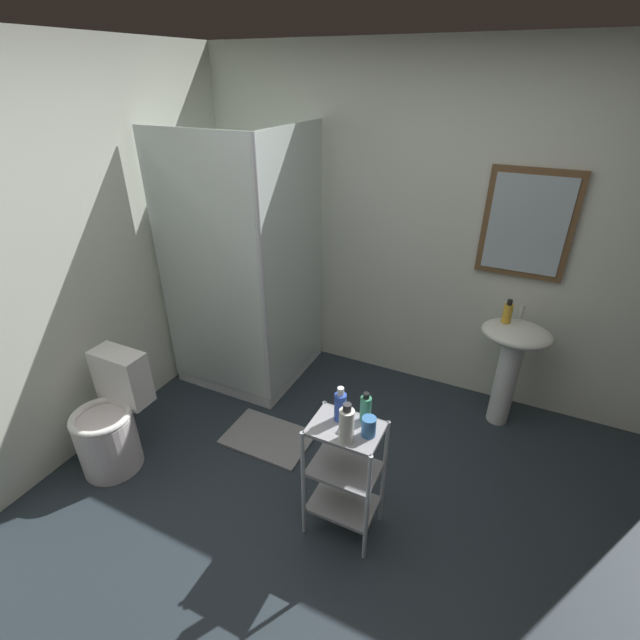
% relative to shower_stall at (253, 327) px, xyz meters
% --- Properties ---
extents(ground_plane, '(4.20, 4.20, 0.02)m').
position_rel_shower_stall_xyz_m(ground_plane, '(1.19, -1.23, -0.47)').
color(ground_plane, '#262F36').
extents(wall_back, '(4.20, 0.14, 2.50)m').
position_rel_shower_stall_xyz_m(wall_back, '(1.20, 0.62, 0.79)').
color(wall_back, silver).
rests_on(wall_back, ground_plane).
extents(wall_left, '(0.10, 4.20, 2.50)m').
position_rel_shower_stall_xyz_m(wall_left, '(-0.66, -1.23, 0.79)').
color(wall_left, silver).
rests_on(wall_left, ground_plane).
extents(shower_stall, '(0.92, 0.92, 2.00)m').
position_rel_shower_stall_xyz_m(shower_stall, '(0.00, 0.00, 0.00)').
color(shower_stall, white).
rests_on(shower_stall, ground_plane).
extents(pedestal_sink, '(0.46, 0.37, 0.81)m').
position_rel_shower_stall_xyz_m(pedestal_sink, '(1.94, 0.29, 0.12)').
color(pedestal_sink, white).
rests_on(pedestal_sink, ground_plane).
extents(sink_faucet, '(0.03, 0.03, 0.10)m').
position_rel_shower_stall_xyz_m(sink_faucet, '(1.94, 0.41, 0.40)').
color(sink_faucet, silver).
rests_on(sink_faucet, pedestal_sink).
extents(toilet, '(0.37, 0.49, 0.76)m').
position_rel_shower_stall_xyz_m(toilet, '(-0.29, -1.23, -0.15)').
color(toilet, white).
rests_on(toilet, ground_plane).
extents(storage_cart, '(0.38, 0.28, 0.74)m').
position_rel_shower_stall_xyz_m(storage_cart, '(1.26, -1.05, -0.03)').
color(storage_cart, silver).
rests_on(storage_cart, ground_plane).
extents(hand_soap_bottle, '(0.06, 0.06, 0.17)m').
position_rel_shower_stall_xyz_m(hand_soap_bottle, '(1.85, 0.30, 0.42)').
color(hand_soap_bottle, gold).
rests_on(hand_soap_bottle, pedestal_sink).
extents(shampoo_bottle_blue, '(0.06, 0.06, 0.20)m').
position_rel_shower_stall_xyz_m(shampoo_bottle_blue, '(1.20, -1.01, 0.36)').
color(shampoo_bottle_blue, blue).
rests_on(shampoo_bottle_blue, storage_cart).
extents(lotion_bottle_white, '(0.07, 0.07, 0.22)m').
position_rel_shower_stall_xyz_m(lotion_bottle_white, '(1.29, -1.13, 0.37)').
color(lotion_bottle_white, white).
rests_on(lotion_bottle_white, storage_cart).
extents(body_wash_bottle_green, '(0.06, 0.06, 0.17)m').
position_rel_shower_stall_xyz_m(body_wash_bottle_green, '(1.32, -0.96, 0.35)').
color(body_wash_bottle_green, '#3A8C65').
rests_on(body_wash_bottle_green, storage_cart).
extents(rinse_cup, '(0.07, 0.07, 0.10)m').
position_rel_shower_stall_xyz_m(rinse_cup, '(1.37, -1.05, 0.33)').
color(rinse_cup, '#3870B2').
rests_on(rinse_cup, storage_cart).
extents(bath_mat, '(0.60, 0.40, 0.02)m').
position_rel_shower_stall_xyz_m(bath_mat, '(0.50, -0.63, -0.45)').
color(bath_mat, gray).
rests_on(bath_mat, ground_plane).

